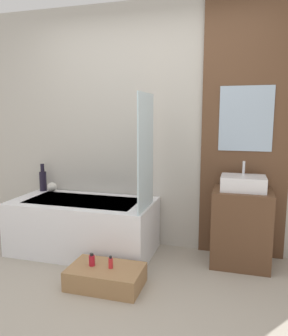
% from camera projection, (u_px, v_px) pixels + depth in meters
% --- Properties ---
extents(ground_plane, '(12.00, 12.00, 0.00)m').
position_uv_depth(ground_plane, '(90.00, 327.00, 2.24)').
color(ground_plane, '#A39989').
extents(wall_tiled_back, '(4.20, 0.06, 2.60)m').
position_uv_depth(wall_tiled_back, '(150.00, 128.00, 3.53)').
color(wall_tiled_back, '#B7B2A8').
rests_on(wall_tiled_back, ground_plane).
extents(wall_wood_accent, '(0.85, 0.04, 2.60)m').
position_uv_depth(wall_wood_accent, '(245.00, 128.00, 3.22)').
color(wall_wood_accent, brown).
rests_on(wall_wood_accent, ground_plane).
extents(bathtub, '(1.48, 0.75, 0.55)m').
position_uv_depth(bathtub, '(84.00, 226.00, 3.46)').
color(bathtub, white).
rests_on(bathtub, ground_plane).
extents(glass_shower_screen, '(0.01, 0.51, 1.08)m').
position_uv_depth(glass_shower_screen, '(146.00, 152.00, 3.04)').
color(glass_shower_screen, silver).
rests_on(glass_shower_screen, bathtub).
extents(wooden_step_bench, '(0.62, 0.39, 0.17)m').
position_uv_depth(wooden_step_bench, '(106.00, 277.00, 2.77)').
color(wooden_step_bench, '#997047').
rests_on(wooden_step_bench, ground_plane).
extents(vanity_cabinet, '(0.54, 0.44, 0.73)m').
position_uv_depth(vanity_cabinet, '(241.00, 228.00, 3.14)').
color(vanity_cabinet, brown).
rests_on(vanity_cabinet, ground_plane).
extents(sink, '(0.41, 0.30, 0.27)m').
position_uv_depth(sink, '(243.00, 183.00, 3.07)').
color(sink, white).
rests_on(sink, vanity_cabinet).
extents(vase_tall_dark, '(0.08, 0.08, 0.32)m').
position_uv_depth(vase_tall_dark, '(43.00, 180.00, 3.84)').
color(vase_tall_dark, black).
rests_on(vase_tall_dark, bathtub).
extents(vase_round_light, '(0.11, 0.11, 0.11)m').
position_uv_depth(vase_round_light, '(52.00, 187.00, 3.81)').
color(vase_round_light, silver).
rests_on(vase_round_light, bathtub).
extents(bottle_soap_primary, '(0.05, 0.05, 0.11)m').
position_uv_depth(bottle_soap_primary, '(92.00, 260.00, 2.78)').
color(bottle_soap_primary, '#B21928').
rests_on(bottle_soap_primary, wooden_step_bench).
extents(bottle_soap_secondary, '(0.04, 0.04, 0.11)m').
position_uv_depth(bottle_soap_secondary, '(111.00, 263.00, 2.73)').
color(bottle_soap_secondary, red).
rests_on(bottle_soap_secondary, wooden_step_bench).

